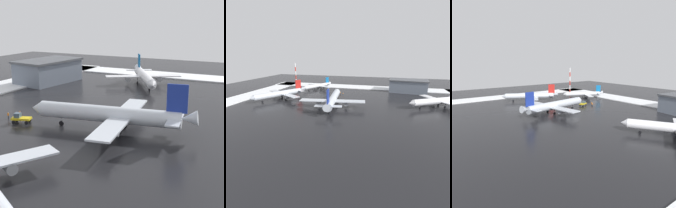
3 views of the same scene
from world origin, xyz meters
The scene contains 11 objects.
ground_plane centered at (0.00, 0.00, 0.00)m, with size 240.00×240.00×0.00m, color black.
snow_bank_far centered at (0.00, -50.00, 0.21)m, with size 152.00×16.00×0.42m, color white.
snow_bank_right centered at (67.00, 0.00, 0.21)m, with size 14.00×116.00×0.42m, color white.
airplane_foreground_jet centered at (8.19, 6.41, 3.84)m, with size 32.54×39.01×11.60m.
airplane_parked_starboard centered at (-43.40, -5.83, 3.35)m, with size 30.68×26.27×10.13m.
airplane_parked_portside centered at (32.46, -33.69, 2.70)m, with size 21.82×25.64×8.17m.
airplane_far_rear centered at (42.33, 0.71, 3.36)m, with size 26.73×31.30×10.17m.
pushback_tug centered at (12.86, -15.94, 1.28)m, with size 3.58×5.07×2.50m.
ground_crew_mid_apron centered at (9.21, -19.32, 0.97)m, with size 0.36×0.36×1.71m.
ground_crew_by_nose_gear centered at (11.53, -21.06, 0.97)m, with size 0.36×0.36×1.71m.
antenna_mast centered at (52.57, -37.66, 9.59)m, with size 0.70×0.70×19.19m.
Camera 3 is at (-75.89, 63.30, 24.92)m, focal length 35.00 mm.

